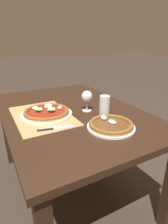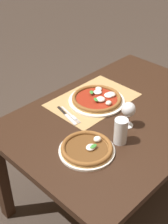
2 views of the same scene
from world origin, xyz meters
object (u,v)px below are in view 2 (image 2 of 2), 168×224
at_px(pint_glass, 121,132).
at_px(fork, 71,115).
at_px(pizza_far, 87,149).
at_px(wine_glass, 128,110).
at_px(knife, 67,115).
at_px(pizza_near, 97,99).

distance_m(pint_glass, fork, 0.37).
relative_size(pizza_far, pint_glass, 2.01).
distance_m(wine_glass, fork, 0.36).
bearing_deg(pizza_far, knife, -114.69).
relative_size(pizza_near, knife, 1.68).
height_order(pizza_near, pizza_far, pizza_near).
bearing_deg(pizza_far, fork, -118.74).
height_order(pizza_far, fork, pizza_far).
relative_size(pizza_near, pizza_far, 1.23).
height_order(pint_glass, fork, pint_glass).
relative_size(wine_glass, fork, 0.78).
bearing_deg(pizza_far, wine_glass, 178.03).
bearing_deg(wine_glass, pizza_near, -102.21).
xyz_separation_m(pizza_far, wine_glass, (-0.32, 0.01, 0.09)).
relative_size(pizza_far, wine_glass, 1.88).
bearing_deg(wine_glass, knife, -60.26).
bearing_deg(knife, pizza_far, 65.31).
relative_size(pizza_near, pint_glass, 2.46).
bearing_deg(pizza_near, wine_glass, 77.79).
distance_m(wine_glass, knife, 0.37).
bearing_deg(pint_glass, pizza_near, -120.02).
xyz_separation_m(wine_glass, pint_glass, (0.14, 0.06, -0.04)).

